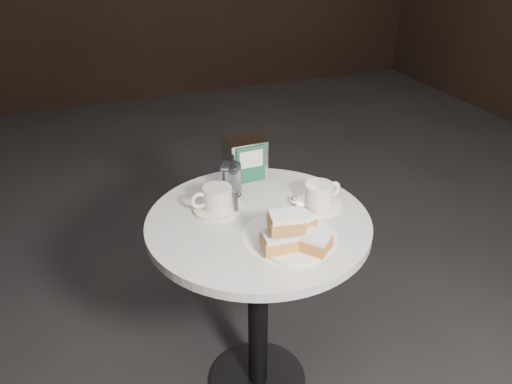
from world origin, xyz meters
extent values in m
plane|color=black|center=(0.00, 0.00, 0.00)|extent=(7.00, 7.00, 0.00)
cylinder|color=black|center=(0.00, 0.00, 0.01)|extent=(0.36, 0.36, 0.03)
cylinder|color=black|center=(0.00, 0.00, 0.36)|extent=(0.07, 0.07, 0.70)
cylinder|color=silver|center=(0.00, 0.00, 0.73)|extent=(0.70, 0.70, 0.03)
cylinder|color=white|center=(0.05, -0.12, 0.75)|extent=(0.37, 0.37, 0.00)
cylinder|color=white|center=(0.04, -0.18, 0.75)|extent=(0.25, 0.25, 0.01)
cube|color=#D38C41|center=(-0.01, -0.18, 0.78)|extent=(0.10, 0.08, 0.03)
cube|color=white|center=(-0.01, -0.18, 0.80)|extent=(0.09, 0.08, 0.01)
cube|color=#BB7639|center=(0.08, -0.22, 0.78)|extent=(0.12, 0.12, 0.03)
cube|color=white|center=(0.08, -0.22, 0.80)|extent=(0.11, 0.11, 0.01)
cube|color=#C3843C|center=(0.05, -0.15, 0.81)|extent=(0.11, 0.10, 0.03)
cube|color=white|center=(0.05, -0.15, 0.83)|extent=(0.10, 0.09, 0.01)
cube|color=#C6843D|center=(0.01, -0.18, 0.84)|extent=(0.11, 0.09, 0.03)
cube|color=white|center=(0.01, -0.18, 0.86)|extent=(0.10, 0.08, 0.01)
cylinder|color=silver|center=(-0.10, 0.10, 0.75)|extent=(0.16, 0.16, 0.01)
cylinder|color=silver|center=(-0.10, 0.10, 0.79)|extent=(0.09, 0.09, 0.07)
cylinder|color=#967052|center=(-0.10, 0.10, 0.82)|extent=(0.09, 0.09, 0.00)
torus|color=white|center=(-0.16, 0.10, 0.79)|extent=(0.06, 0.01, 0.06)
cube|color=silver|center=(-0.04, 0.09, 0.76)|extent=(0.04, 0.11, 0.00)
sphere|color=silver|center=(-0.04, 0.15, 0.76)|extent=(0.02, 0.02, 0.02)
cylinder|color=white|center=(0.21, 0.00, 0.75)|extent=(0.18, 0.18, 0.01)
cylinder|color=silver|center=(0.21, 0.00, 0.79)|extent=(0.10, 0.10, 0.07)
cylinder|color=#8B684B|center=(0.21, 0.00, 0.82)|extent=(0.09, 0.09, 0.00)
torus|color=white|center=(0.27, 0.01, 0.79)|extent=(0.06, 0.02, 0.06)
cube|color=silver|center=(0.15, -0.01, 0.76)|extent=(0.06, 0.10, 0.00)
sphere|color=#B8B8BD|center=(0.14, 0.05, 0.76)|extent=(0.02, 0.02, 0.02)
cylinder|color=silver|center=(-0.03, 0.18, 0.80)|extent=(0.09, 0.09, 0.11)
cylinder|color=white|center=(-0.03, 0.18, 0.80)|extent=(0.08, 0.08, 0.09)
cylinder|color=silver|center=(0.08, 0.26, 0.81)|extent=(0.10, 0.10, 0.12)
cylinder|color=white|center=(0.08, 0.26, 0.80)|extent=(0.09, 0.09, 0.10)
cube|color=silver|center=(0.05, 0.26, 0.82)|extent=(0.13, 0.11, 0.15)
cube|color=#19583A|center=(0.05, 0.21, 0.83)|extent=(0.10, 0.01, 0.13)
cube|color=white|center=(0.05, 0.20, 0.85)|extent=(0.08, 0.00, 0.06)
camera|label=1|loc=(-0.47, -1.22, 1.58)|focal=35.00mm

